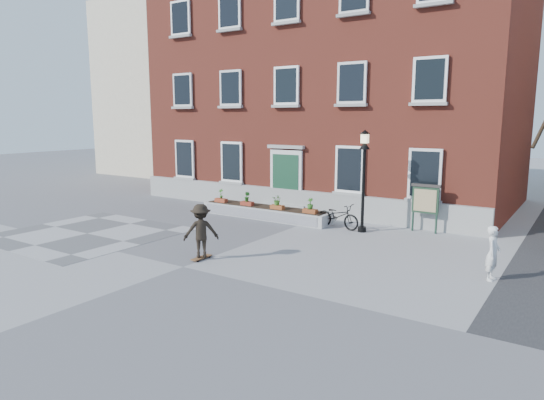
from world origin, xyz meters
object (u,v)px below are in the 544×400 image
Objects in this scene: skateboarder at (201,231)px; bystander at (493,253)px; lamp_post at (364,167)px; notice_board at (425,200)px; bicycle at (338,216)px.

bystander is at bearing 20.39° from skateboarder.
bystander is 0.85× the size of skateboarder.
skateboarder reaches higher than bystander.
bystander is 6.43m from lamp_post.
skateboarder is (-4.70, -7.53, -0.35)m from notice_board.
bicycle is 7.11m from bystander.
notice_board is (3.07, 1.26, 0.76)m from bicycle.
lamp_post is at bearing 66.76° from skateboarder.
bystander is 8.42m from skateboarder.
notice_board is (-3.20, 4.59, 0.51)m from bystander.
lamp_post is (1.06, -0.02, 2.03)m from bicycle.
skateboarder is at bearing 173.09° from bicycle.
bicycle is 6.49m from skateboarder.
skateboarder is (-2.68, -6.24, -1.63)m from lamp_post.
notice_board is (2.02, 1.28, -1.28)m from lamp_post.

